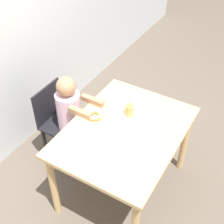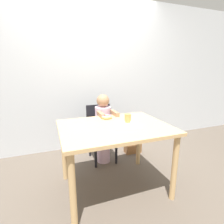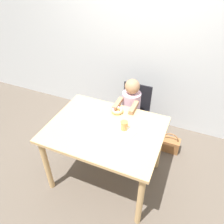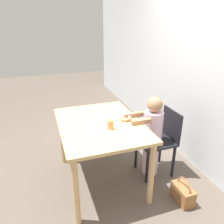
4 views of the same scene
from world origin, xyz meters
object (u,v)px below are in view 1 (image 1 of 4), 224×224
at_px(chair, 62,123).
at_px(donut, 94,115).
at_px(cup, 129,110).
at_px(child_figure, 71,121).
at_px(handbag, 94,118).

distance_m(chair, donut, 0.56).
bearing_deg(donut, cup, -54.88).
relative_size(child_figure, handbag, 3.49).
relative_size(chair, child_figure, 0.81).
bearing_deg(cup, donut, 125.12).
relative_size(child_figure, donut, 7.70).
bearing_deg(child_figure, chair, 90.00).
relative_size(donut, cup, 1.32).
height_order(donut, handbag, donut).
xyz_separation_m(chair, handbag, (0.54, -0.00, -0.34)).
relative_size(chair, donut, 6.24).
distance_m(chair, cup, 0.78).
xyz_separation_m(chair, cup, (0.12, -0.68, 0.37)).
xyz_separation_m(donut, handbag, (0.60, 0.43, -0.69)).
bearing_deg(handbag, child_figure, -168.35).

